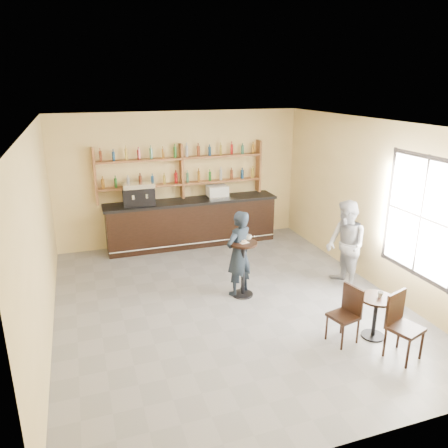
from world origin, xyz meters
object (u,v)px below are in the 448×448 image
object	(u,v)px
pedestal_table	(243,269)
chair_west	(343,316)
pastry_case	(217,192)
man_main	(239,253)
chair_south	(405,328)
bar_counter	(192,222)
patron_second	(345,245)
cafe_table	(375,317)
espresso_machine	(139,194)

from	to	relation	value
pedestal_table	chair_west	distance (m)	2.13
pastry_case	pedestal_table	size ratio (longest dim) A/B	0.47
man_main	chair_south	bearing A→B (deg)	94.50
bar_counter	chair_south	world-z (taller)	bar_counter
man_main	patron_second	bearing A→B (deg)	143.56
man_main	patron_second	size ratio (longest dim) A/B	0.94
cafe_table	bar_counter	bearing A→B (deg)	108.49
bar_counter	patron_second	xyz separation A→B (m)	(2.18, -3.24, 0.30)
chair_west	cafe_table	bearing A→B (deg)	71.65
pedestal_table	man_main	size ratio (longest dim) A/B	0.65
pedestal_table	chair_west	bearing A→B (deg)	-65.08
man_main	cafe_table	xyz separation A→B (m)	(1.50, -2.08, -0.47)
espresso_machine	pastry_case	bearing A→B (deg)	3.06
man_main	bar_counter	bearing A→B (deg)	-112.49
cafe_table	chair_west	bearing A→B (deg)	174.81
espresso_machine	pastry_case	distance (m)	1.91
bar_counter	cafe_table	size ratio (longest dim) A/B	6.08
bar_counter	chair_west	size ratio (longest dim) A/B	4.67
man_main	cafe_table	world-z (taller)	man_main
cafe_table	chair_south	bearing A→B (deg)	-85.24
bar_counter	cafe_table	xyz separation A→B (m)	(1.65, -4.93, -0.22)
bar_counter	chair_west	world-z (taller)	bar_counter
bar_counter	chair_west	bearing A→B (deg)	-77.31
patron_second	bar_counter	bearing A→B (deg)	-140.16
man_main	chair_south	xyz separation A→B (m)	(1.55, -2.68, -0.32)
bar_counter	pedestal_table	distance (m)	2.95
bar_counter	espresso_machine	world-z (taller)	espresso_machine
bar_counter	chair_south	xyz separation A→B (m)	(1.70, -5.53, -0.07)
bar_counter	pastry_case	size ratio (longest dim) A/B	8.30
pastry_case	patron_second	world-z (taller)	patron_second
cafe_table	chair_south	size ratio (longest dim) A/B	0.70
chair_south	patron_second	distance (m)	2.37
cafe_table	pastry_case	bearing A→B (deg)	101.43
espresso_machine	chair_west	bearing A→B (deg)	-61.21
chair_south	patron_second	size ratio (longest dim) A/B	0.57
espresso_machine	man_main	distance (m)	3.23
pedestal_table	cafe_table	bearing A→B (deg)	-53.87
bar_counter	patron_second	bearing A→B (deg)	-56.03
pedestal_table	bar_counter	bearing A→B (deg)	93.87
espresso_machine	pedestal_table	xyz separation A→B (m)	(1.45, -2.94, -0.86)
chair_south	patron_second	world-z (taller)	patron_second
pastry_case	espresso_machine	bearing A→B (deg)	-175.08
cafe_table	pedestal_table	bearing A→B (deg)	126.13
bar_counter	chair_west	distance (m)	5.00
pedestal_table	man_main	xyz separation A→B (m)	(-0.05, 0.10, 0.28)
chair_west	patron_second	size ratio (longest dim) A/B	0.52
bar_counter	man_main	bearing A→B (deg)	-86.98
patron_second	espresso_machine	bearing A→B (deg)	-127.46
espresso_machine	pastry_case	size ratio (longest dim) A/B	1.41
chair_west	patron_second	world-z (taller)	patron_second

